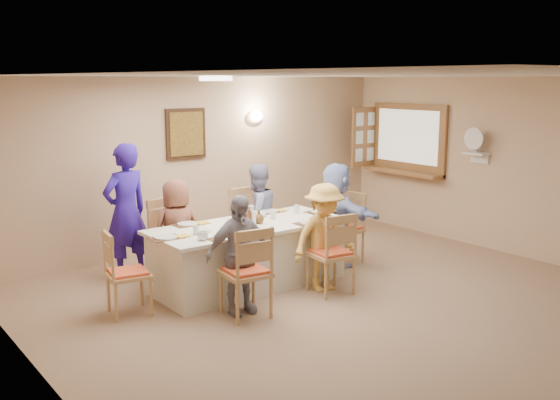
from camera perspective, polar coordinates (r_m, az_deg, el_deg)
ground at (r=6.83m, az=8.65°, el=-10.29°), size 7.00×7.00×0.00m
room_walls at (r=6.44m, az=9.04°, el=2.38°), size 7.00×7.00×7.00m
wall_picture at (r=8.98m, az=-8.59°, el=6.00°), size 0.62×0.05×0.72m
wall_sconce at (r=9.59m, az=-2.23°, el=7.62°), size 0.26×0.09×0.18m
ceiling_light at (r=6.90m, az=-5.89°, el=10.99°), size 0.36×0.36×0.05m
serving_hatch at (r=10.40m, az=11.68°, el=5.46°), size 0.06×1.50×1.15m
hatch_sill at (r=10.38m, az=11.13°, el=2.54°), size 0.30×1.50×0.05m
shutter_door at (r=10.73m, az=7.69°, el=5.75°), size 0.55×0.04×1.00m
fan_shelf at (r=9.53m, az=17.49°, el=4.08°), size 0.22×0.36×0.03m
desk_fan at (r=9.49m, az=17.43°, el=4.97°), size 0.30×0.30×0.28m
dining_table at (r=7.55m, az=-2.84°, el=-5.03°), size 2.40×1.01×0.76m
chair_back_left at (r=7.89m, az=-9.77°, el=-3.57°), size 0.54×0.54×1.00m
chair_back_right at (r=8.49m, az=-2.59°, el=-2.35°), size 0.52×0.52×1.01m
chair_front_left at (r=6.56m, az=-3.18°, el=-6.47°), size 0.53×0.53×0.99m
chair_front_right at (r=7.28m, az=4.67°, el=-4.78°), size 0.53×0.53×0.98m
chair_left_end at (r=6.81m, az=-13.70°, el=-6.44°), size 0.51×0.51×0.92m
chair_right_end at (r=8.48m, az=5.81°, el=-2.58°), size 0.52×0.52×0.96m
diner_back_left at (r=7.75m, az=-9.39°, el=-2.77°), size 0.66×0.47×1.28m
diner_back_right at (r=8.36m, az=-2.13°, el=-1.35°), size 0.75×0.63×1.36m
diner_front_left at (r=6.62m, az=-3.78°, el=-5.00°), size 0.82×0.47×1.29m
diner_front_right at (r=7.33m, az=4.06°, el=-3.44°), size 0.92×0.64×1.28m
diner_right_end at (r=8.34m, az=5.19°, el=-1.30°), size 1.30×0.46×1.39m
caregiver at (r=7.93m, az=-13.91°, el=-1.06°), size 0.78×0.65×1.70m
placemat_fl at (r=6.80m, az=-5.02°, el=-3.54°), size 0.36×0.26×0.01m
plate_fl at (r=6.79m, az=-5.02°, el=-3.46°), size 0.24×0.24×0.02m
napkin_fl at (r=6.85m, az=-3.52°, el=-3.34°), size 0.15×0.15×0.01m
placemat_fr at (r=7.49m, az=2.75°, el=-2.14°), size 0.35×0.26×0.01m
plate_fr at (r=7.49m, az=2.75°, el=-2.07°), size 0.24×0.24×0.02m
napkin_fr at (r=7.57m, az=4.04°, el=-1.97°), size 0.14×0.14×0.01m
placemat_bl at (r=7.50m, az=-8.48°, el=-2.23°), size 0.34×0.25×0.01m
plate_bl at (r=7.50m, az=-8.48°, el=-2.16°), size 0.24×0.24×0.02m
napkin_bl at (r=7.54m, az=-7.10°, el=-2.07°), size 0.15×0.15×0.01m
placemat_br at (r=8.13m, az=-1.07°, el=-1.08°), size 0.36×0.27×0.01m
plate_br at (r=8.13m, az=-1.07°, el=-1.01°), size 0.25×0.25×0.02m
napkin_br at (r=8.20m, az=0.15°, el=-0.93°), size 0.14×0.14×0.01m
placemat_le at (r=6.91m, az=-10.40°, el=-3.44°), size 0.34×0.26×0.01m
plate_le at (r=6.91m, az=-10.40°, el=-3.36°), size 0.25×0.25×0.02m
napkin_le at (r=6.95m, az=-8.89°, el=-3.25°), size 0.14×0.14×0.01m
placemat_re at (r=8.13m, az=3.64°, el=-1.10°), size 0.35×0.26×0.01m
plate_re at (r=8.13m, az=3.64°, el=-1.03°), size 0.23×0.23×0.01m
napkin_re at (r=8.21m, az=4.82°, el=-0.95°), size 0.13×0.13×0.01m
teacup_a at (r=6.77m, az=-7.09°, el=-3.27°), size 0.21×0.21×0.09m
teacup_b at (r=8.13m, az=-2.66°, el=-0.80°), size 0.11×0.11×0.09m
bowl_a at (r=7.09m, az=-3.22°, el=-2.72°), size 0.32×0.32×0.05m
bowl_b at (r=7.86m, az=-1.92°, el=-1.31°), size 0.28×0.28×0.06m
condiment_ketchup at (r=7.38m, az=-3.27°, el=-1.51°), size 0.11×0.11×0.21m
condiment_brown at (r=7.53m, az=-2.80°, el=-1.36°), size 0.12×0.13×0.19m
condiment_malt at (r=7.48m, az=-1.95°, el=-1.55°), size 0.13×0.13×0.16m
drinking_glass at (r=7.40m, az=-4.05°, el=-1.89°), size 0.06×0.06×0.10m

